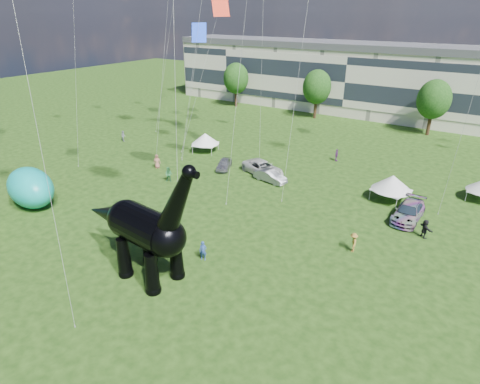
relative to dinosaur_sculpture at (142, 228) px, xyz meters
The scene contains 14 objects.
ground 4.76m from the dinosaur_sculpture, ahead, with size 220.00×220.00×0.00m, color #16330C.
terrace_row 61.88m from the dinosaur_sculpture, 95.11° to the left, with size 78.00×11.00×12.00m, color beige.
tree_far_left 59.41m from the dinosaur_sculpture, 117.61° to the left, with size 5.20×5.20×9.44m.
tree_mid_left 53.51m from the dinosaur_sculpture, 100.25° to the left, with size 5.20×5.20×9.44m.
tree_mid_right 53.69m from the dinosaur_sculpture, 78.72° to the left, with size 5.20×5.20×9.44m.
dinosaur_sculpture is the anchor object (origin of this frame).
car_silver 23.22m from the dinosaur_sculpture, 110.72° to the left, with size 1.56×3.89×1.33m, color #A7A7AB.
car_grey 21.49m from the dinosaur_sculpture, 93.03° to the left, with size 1.46×4.20×1.38m, color gray.
car_white 23.09m from the dinosaur_sculpture, 97.64° to the left, with size 2.75×5.97×1.66m, color silver.
car_dark 25.47m from the dinosaur_sculpture, 54.14° to the left, with size 2.30×5.67×1.65m, color #595960.
gazebo_near 26.90m from the dinosaur_sculpture, 63.06° to the left, with size 5.04×5.04×2.90m.
gazebo_left 29.52m from the dinosaur_sculpture, 119.37° to the left, with size 4.92×4.92×2.73m.
inflatable_teal 18.71m from the dinosaur_sculpture, behind, with size 6.55×4.10×4.10m, color #0DA4A0.
visitors 18.72m from the dinosaur_sculpture, 87.12° to the left, with size 50.21×32.09×1.85m.
Camera 1 is at (17.95, -17.06, 18.78)m, focal length 30.00 mm.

